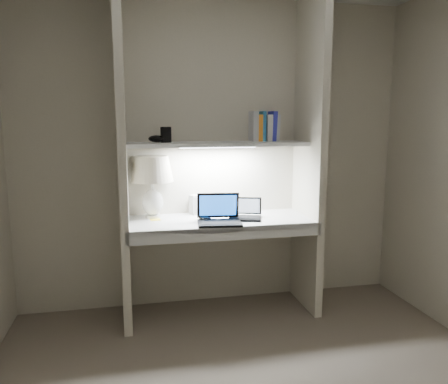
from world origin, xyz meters
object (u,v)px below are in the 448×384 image
object	(u,v)px
laptop_main	(219,216)
speaker	(197,204)
table_lamp	(152,176)
laptop_netbook	(245,214)
book_row	(264,127)

from	to	relation	value
laptop_main	speaker	distance (m)	0.37
table_lamp	laptop_netbook	world-z (taller)	table_lamp
table_lamp	laptop_main	xyz separation A→B (m)	(0.48, -0.29, -0.28)
laptop_netbook	book_row	world-z (taller)	book_row
speaker	laptop_main	bearing A→B (deg)	-96.14
laptop_main	laptop_netbook	size ratio (longest dim) A/B	1.15
laptop_netbook	book_row	distance (m)	0.74
table_lamp	speaker	distance (m)	0.45
book_row	table_lamp	bearing A→B (deg)	-177.75
laptop_netbook	speaker	distance (m)	0.43
laptop_main	speaker	world-z (taller)	laptop_main
table_lamp	speaker	world-z (taller)	table_lamp
table_lamp	laptop_netbook	bearing A→B (deg)	-14.43
speaker	book_row	bearing A→B (deg)	-26.77
speaker	book_row	distance (m)	0.84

